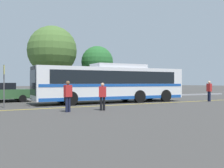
# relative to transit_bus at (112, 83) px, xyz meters

# --- Properties ---
(ground_plane) EXTENTS (220.00, 220.00, 0.00)m
(ground_plane) POSITION_rel_transit_bus_xyz_m (-1.41, 0.11, -1.59)
(ground_plane) COLOR #423F3D
(lane_strip_0) EXTENTS (32.30, 0.20, 0.01)m
(lane_strip_0) POSITION_rel_transit_bus_xyz_m (-0.02, -2.20, -1.58)
(lane_strip_0) COLOR gold
(lane_strip_0) RESTS_ON ground_plane
(curb_strip) EXTENTS (40.30, 0.36, 0.15)m
(curb_strip) POSITION_rel_transit_bus_xyz_m (-0.02, 5.70, -1.51)
(curb_strip) COLOR #99999E
(curb_strip) RESTS_ON ground_plane
(transit_bus) EXTENTS (12.69, 3.00, 3.09)m
(transit_bus) POSITION_rel_transit_bus_xyz_m (0.00, 0.00, 0.00)
(transit_bus) COLOR silver
(transit_bus) RESTS_ON ground_plane
(parked_car_1) EXTENTS (4.03, 2.15, 1.58)m
(parked_car_1) POSITION_rel_transit_bus_xyz_m (-7.50, 4.68, -0.80)
(parked_car_1) COLOR #335B33
(parked_car_1) RESTS_ON ground_plane
(parked_car_2) EXTENTS (4.71, 2.05, 1.42)m
(parked_car_2) POSITION_rel_transit_bus_xyz_m (-2.25, 4.30, -0.87)
(parked_car_2) COLOR olive
(parked_car_2) RESTS_ON ground_plane
(pedestrian_0) EXTENTS (0.47, 0.39, 1.59)m
(pedestrian_0) POSITION_rel_transit_bus_xyz_m (-3.35, -4.90, -0.69)
(pedestrian_0) COLOR black
(pedestrian_0) RESTS_ON ground_plane
(pedestrian_1) EXTENTS (0.46, 0.33, 1.70)m
(pedestrian_1) POSITION_rel_transit_bus_xyz_m (-5.37, -4.73, -0.62)
(pedestrian_1) COLOR #191E38
(pedestrian_1) RESTS_ON ground_plane
(pedestrian_2) EXTENTS (0.26, 0.44, 1.75)m
(pedestrian_2) POSITION_rel_transit_bus_xyz_m (7.91, -2.81, -0.59)
(pedestrian_2) COLOR #191E38
(pedestrian_2) RESTS_ON ground_plane
(bus_stop_sign) EXTENTS (0.07, 0.40, 2.73)m
(bus_stop_sign) POSITION_rel_transit_bus_xyz_m (-8.14, -0.67, 0.12)
(bus_stop_sign) COLOR #59595E
(bus_stop_sign) RESTS_ON ground_plane
(tree_0) EXTENTS (4.95, 4.95, 7.32)m
(tree_0) POSITION_rel_transit_bus_xyz_m (-2.64, 7.74, 3.25)
(tree_0) COLOR #513823
(tree_0) RESTS_ON ground_plane
(tree_1) EXTENTS (3.44, 3.44, 5.56)m
(tree_1) POSITION_rel_transit_bus_xyz_m (2.16, 7.25, 2.24)
(tree_1) COLOR #513823
(tree_1) RESTS_ON ground_plane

